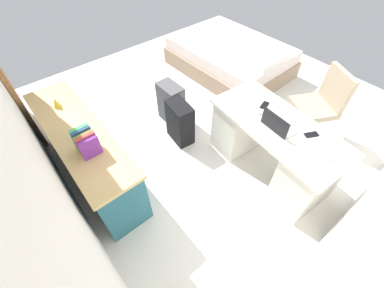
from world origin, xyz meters
TOP-DOWN VIEW (x-y plane):
  - ground_plane at (0.00, 0.00)m, footprint 5.21×5.21m
  - desk at (-1.02, 0.12)m, footprint 1.49×0.78m
  - office_chair at (-1.00, -0.78)m, footprint 0.62×0.62m
  - credenza at (0.20, 1.72)m, footprint 1.80×0.48m
  - bed at (0.77, -1.10)m, footprint 1.94×1.45m
  - suitcase_black at (0.02, 0.59)m, footprint 0.38×0.26m
  - suitcase_spare_grey at (0.39, 0.46)m, footprint 0.36×0.23m
  - laptop at (-1.04, 0.20)m, footprint 0.33×0.25m
  - computer_mouse at (-0.79, 0.13)m, footprint 0.07×0.10m
  - cell_phone_near_laptop at (-1.31, 0.01)m, footprint 0.12×0.15m
  - cell_phone_by_mouse at (-0.74, 0.01)m, footprint 0.10×0.15m
  - desk_lamp at (-1.53, 0.17)m, footprint 0.16×0.11m
  - book_row at (-0.14, 1.72)m, footprint 0.20×0.17m
  - figurine_small at (0.65, 1.72)m, footprint 0.08×0.08m

SIDE VIEW (x-z plane):
  - ground_plane at x=0.00m, z-range 0.00..0.00m
  - bed at x=0.77m, z-range -0.05..0.53m
  - suitcase_black at x=0.02m, z-range 0.00..0.56m
  - suitcase_spare_grey at x=0.39m, z-range 0.00..0.57m
  - credenza at x=0.20m, z-range 0.00..0.74m
  - desk at x=-1.02m, z-range 0.02..0.75m
  - office_chair at x=-1.00m, z-range -0.05..0.89m
  - cell_phone_near_laptop at x=-1.31m, z-range 0.73..0.74m
  - cell_phone_by_mouse at x=-0.74m, z-range 0.73..0.74m
  - computer_mouse at x=-0.79m, z-range 0.73..0.76m
  - laptop at x=-1.04m, z-range 0.68..0.88m
  - figurine_small at x=0.65m, z-range 0.74..0.85m
  - book_row at x=-0.14m, z-range 0.73..0.96m
  - desk_lamp at x=-1.53m, z-range 0.81..1.16m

